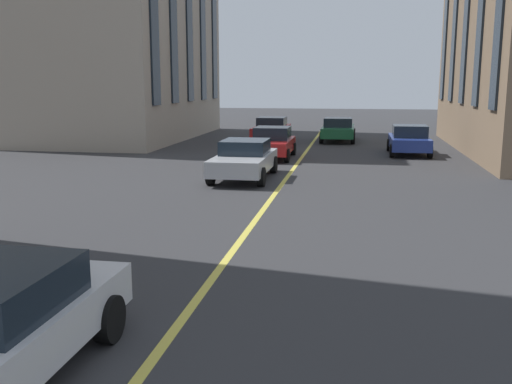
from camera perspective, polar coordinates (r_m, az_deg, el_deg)
The scene contains 7 objects.
lane_centre_line at distance 15.73m, azimuth 0.68°, elevation -1.78°, with size 80.00×0.16×0.01m.
car_red_oncoming at distance 26.36m, azimuth 1.57°, elevation 4.85°, with size 3.90×1.89×1.40m.
car_blue_parked_a at distance 28.60m, azimuth 14.76°, elevation 4.96°, with size 3.90×1.89×1.40m.
car_silver_trailing at distance 20.77m, azimuth -1.16°, elevation 3.25°, with size 4.40×1.95×1.37m.
car_red_parked_b at distance 34.15m, azimuth 1.53°, elevation 6.21°, with size 4.40×1.95×1.37m.
car_green_far at distance 34.19m, azimuth 8.05°, elevation 6.11°, with size 4.40×1.95×1.37m.
building_left_far at distance 37.47m, azimuth -13.81°, elevation 17.55°, with size 15.35×9.38×16.06m.
Camera 1 is at (4.84, -2.42, 3.42)m, focal length 40.86 mm.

